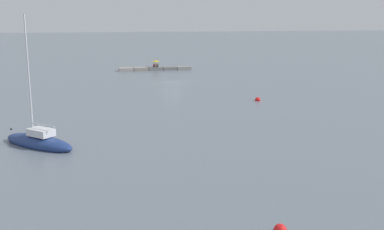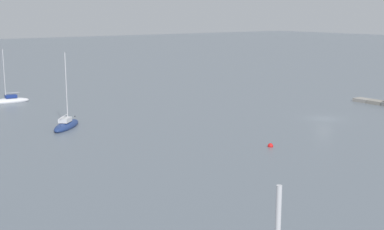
% 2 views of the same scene
% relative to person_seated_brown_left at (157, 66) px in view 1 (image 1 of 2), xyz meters
% --- Properties ---
extents(ground_plane, '(500.00, 500.00, 0.00)m').
position_rel_person_seated_brown_left_xyz_m(ground_plane, '(0.37, 16.19, -0.82)').
color(ground_plane, slate).
extents(seawall_pier, '(13.07, 1.95, 0.56)m').
position_rel_person_seated_brown_left_xyz_m(seawall_pier, '(0.37, -0.08, -0.54)').
color(seawall_pier, gray).
rests_on(seawall_pier, ground_plane).
extents(person_seated_brown_left, '(0.41, 0.61, 0.73)m').
position_rel_person_seated_brown_left_xyz_m(person_seated_brown_left, '(0.00, 0.00, 0.00)').
color(person_seated_brown_left, '#1E2333').
rests_on(person_seated_brown_left, seawall_pier).
extents(person_seated_maroon_right, '(0.41, 0.61, 0.73)m').
position_rel_person_seated_brown_left_xyz_m(person_seated_maroon_right, '(0.56, 0.03, 0.00)').
color(person_seated_maroon_right, '#1E2333').
rests_on(person_seated_maroon_right, seawall_pier).
extents(umbrella_open_yellow, '(1.47, 1.47, 1.31)m').
position_rel_person_seated_brown_left_xyz_m(umbrella_open_yellow, '(0.28, -0.04, 0.87)').
color(umbrella_open_yellow, black).
rests_on(umbrella_open_yellow, seawall_pier).
extents(sailboat_navy_outer, '(6.10, 6.12, 9.84)m').
position_rel_person_seated_brown_left_xyz_m(sailboat_navy_outer, '(16.20, 47.06, -0.48)').
color(sailboat_navy_outer, navy).
rests_on(sailboat_navy_outer, ground_plane).
extents(mooring_buoy_near, '(0.60, 0.60, 0.60)m').
position_rel_person_seated_brown_left_xyz_m(mooring_buoy_near, '(-6.35, 33.26, -0.71)').
color(mooring_buoy_near, red).
rests_on(mooring_buoy_near, ground_plane).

